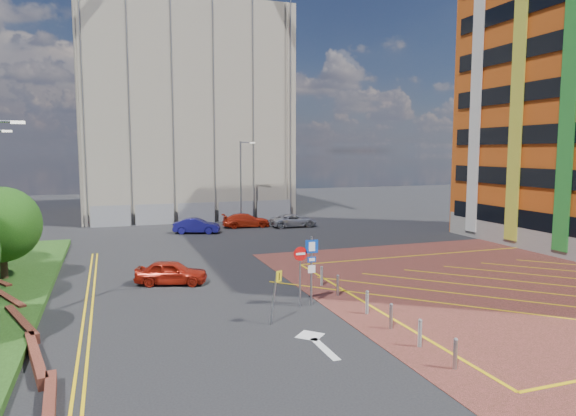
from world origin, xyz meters
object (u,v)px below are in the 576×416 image
sign_cluster (307,264)px  car_red_back (246,220)px  lamp_back (242,179)px  car_silver_back (294,221)px  car_blue_back (197,226)px  car_red_left (171,272)px  warning_sign (276,290)px  tree_c (2,225)px

sign_cluster → car_red_back: 24.88m
lamp_back → car_silver_back: bearing=-42.8°
car_blue_back → car_red_left: bearing=-175.0°
warning_sign → car_red_left: 8.58m
tree_c → car_silver_back: 26.02m
sign_cluster → car_silver_back: sign_cluster is taller
tree_c → sign_cluster: 16.53m
lamp_back → warning_sign: size_ratio=3.56×
car_red_left → sign_cluster: bearing=-119.9°
lamp_back → car_blue_back: 7.76m
car_red_left → car_red_back: (8.98, 18.60, -0.00)m
tree_c → sign_cluster: size_ratio=1.53×
car_red_left → lamp_back: bearing=-5.6°
tree_c → car_red_left: size_ratio=1.31×
lamp_back → car_blue_back: (-5.14, -4.47, -3.72)m
car_red_left → car_red_back: bearing=-7.8°
warning_sign → car_blue_back: (0.79, 24.45, -0.78)m
lamp_back → sign_cluster: size_ratio=2.50×
tree_c → lamp_back: size_ratio=0.61×
car_blue_back → car_red_back: bearing=-48.7°
warning_sign → car_silver_back: (9.95, 25.19, -0.83)m
warning_sign → car_blue_back: bearing=88.2°
tree_c → car_red_back: 23.47m
tree_c → car_silver_back: size_ratio=1.14×
tree_c → car_red_back: tree_c is taller
car_blue_back → car_red_back: car_blue_back is taller
car_red_left → car_silver_back: car_red_left is taller
warning_sign → car_red_left: bearing=112.5°
tree_c → car_red_back: (17.37, 15.57, -2.55)m
sign_cluster → warning_sign: 2.91m
tree_c → lamp_back: lamp_back is taller
tree_c → car_red_back: size_ratio=1.11×
tree_c → car_blue_back: (12.44, 13.53, -2.55)m
sign_cluster → car_red_left: (-5.41, 5.99, -1.31)m
car_blue_back → car_silver_back: 9.19m
sign_cluster → car_silver_back: 24.60m
sign_cluster → car_blue_back: sign_cluster is taller
car_silver_back → car_red_left: bearing=144.7°
lamp_back → car_blue_back: size_ratio=2.05×
tree_c → car_blue_back: tree_c is taller
tree_c → sign_cluster: tree_c is taller
car_silver_back → car_red_back: bearing=75.0°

